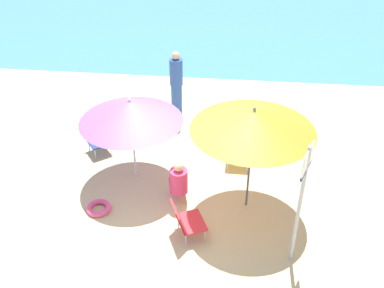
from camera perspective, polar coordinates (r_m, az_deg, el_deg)
name	(u,v)px	position (r m, az deg, el deg)	size (l,w,h in m)	color
ground_plane	(179,203)	(8.63, -1.64, -7.45)	(40.00, 40.00, 0.00)	#CCB789
umbrella_orange	(254,120)	(7.55, 7.81, 2.98)	(2.14, 2.14, 2.11)	#4C4C51
umbrella_purple	(131,111)	(8.47, -7.80, 4.18)	(1.98, 1.98, 1.82)	silver
beach_chair_a	(97,137)	(10.05, -11.97, 0.92)	(0.69, 0.72, 0.63)	navy
beach_chair_b	(185,219)	(7.77, -0.85, -9.54)	(0.70, 0.72, 0.67)	red
beach_chair_c	(238,151)	(9.49, 5.90, -0.95)	(0.52, 0.52, 0.57)	gold
person_a	(176,86)	(10.72, -1.99, 7.31)	(0.30, 0.30, 1.76)	#2D519E
person_b	(179,181)	(8.38, -1.72, -4.69)	(0.41, 0.56, 0.93)	#DB3866
warning_sign	(302,190)	(6.83, 13.81, -5.63)	(0.21, 0.48, 2.24)	#ADADB2
swim_ring	(99,208)	(8.62, -11.74, -7.95)	(0.46, 0.46, 0.10)	#E54C7F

